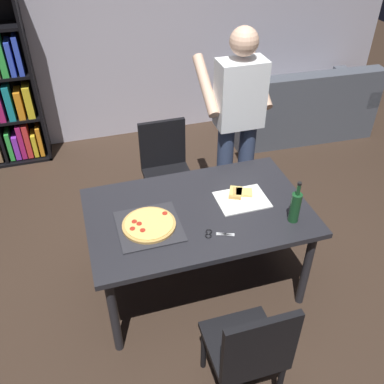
{
  "coord_description": "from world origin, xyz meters",
  "views": [
    {
      "loc": [
        -0.7,
        -2.18,
        2.66
      ],
      "look_at": [
        0.0,
        0.15,
        0.8
      ],
      "focal_mm": 39.97,
      "sensor_mm": 36.0,
      "label": 1
    }
  ],
  "objects_px": {
    "chair_near_camera": "(250,349)",
    "chair_far_side": "(166,165)",
    "kitchen_scissors": "(215,234)",
    "couch": "(297,110)",
    "pepperoni_pizza_on_tray": "(149,225)",
    "wine_bottle": "(295,206)",
    "person_serving_pizza": "(238,119)",
    "dining_table": "(198,218)"
  },
  "relations": [
    {
      "from": "chair_near_camera",
      "to": "chair_far_side",
      "type": "bearing_deg",
      "value": 90.0
    },
    {
      "from": "kitchen_scissors",
      "to": "couch",
      "type": "bearing_deg",
      "value": 50.32
    },
    {
      "from": "chair_near_camera",
      "to": "pepperoni_pizza_on_tray",
      "type": "xyz_separation_m",
      "value": [
        -0.37,
        0.9,
        0.25
      ]
    },
    {
      "from": "couch",
      "to": "chair_far_side",
      "type": "bearing_deg",
      "value": -151.8
    },
    {
      "from": "couch",
      "to": "wine_bottle",
      "type": "bearing_deg",
      "value": -120.04
    },
    {
      "from": "person_serving_pizza",
      "to": "wine_bottle",
      "type": "distance_m",
      "value": 1.04
    },
    {
      "from": "pepperoni_pizza_on_tray",
      "to": "person_serving_pizza",
      "type": "bearing_deg",
      "value": 41.07
    },
    {
      "from": "chair_far_side",
      "to": "pepperoni_pizza_on_tray",
      "type": "height_order",
      "value": "chair_far_side"
    },
    {
      "from": "couch",
      "to": "dining_table",
      "type": "bearing_deg",
      "value": -133.68
    },
    {
      "from": "pepperoni_pizza_on_tray",
      "to": "kitchen_scissors",
      "type": "relative_size",
      "value": 2.11
    },
    {
      "from": "dining_table",
      "to": "pepperoni_pizza_on_tray",
      "type": "xyz_separation_m",
      "value": [
        -0.37,
        -0.07,
        0.09
      ]
    },
    {
      "from": "person_serving_pizza",
      "to": "kitchen_scissors",
      "type": "xyz_separation_m",
      "value": [
        -0.55,
        -1.02,
        -0.24
      ]
    },
    {
      "from": "chair_far_side",
      "to": "pepperoni_pizza_on_tray",
      "type": "xyz_separation_m",
      "value": [
        -0.37,
        -1.04,
        0.25
      ]
    },
    {
      "from": "pepperoni_pizza_on_tray",
      "to": "wine_bottle",
      "type": "height_order",
      "value": "wine_bottle"
    },
    {
      "from": "couch",
      "to": "person_serving_pizza",
      "type": "bearing_deg",
      "value": -136.87
    },
    {
      "from": "dining_table",
      "to": "pepperoni_pizza_on_tray",
      "type": "bearing_deg",
      "value": -168.97
    },
    {
      "from": "chair_far_side",
      "to": "kitchen_scissors",
      "type": "xyz_separation_m",
      "value": [
        0.03,
        -1.24,
        0.24
      ]
    },
    {
      "from": "chair_near_camera",
      "to": "kitchen_scissors",
      "type": "relative_size",
      "value": 4.55
    },
    {
      "from": "chair_far_side",
      "to": "kitchen_scissors",
      "type": "height_order",
      "value": "chair_far_side"
    },
    {
      "from": "person_serving_pizza",
      "to": "wine_bottle",
      "type": "relative_size",
      "value": 5.54
    },
    {
      "from": "person_serving_pizza",
      "to": "chair_far_side",
      "type": "bearing_deg",
      "value": 159.09
    },
    {
      "from": "chair_far_side",
      "to": "couch",
      "type": "relative_size",
      "value": 0.52
    },
    {
      "from": "chair_far_side",
      "to": "couch",
      "type": "bearing_deg",
      "value": 28.2
    },
    {
      "from": "kitchen_scissors",
      "to": "pepperoni_pizza_on_tray",
      "type": "bearing_deg",
      "value": 153.51
    },
    {
      "from": "couch",
      "to": "pepperoni_pizza_on_tray",
      "type": "height_order",
      "value": "couch"
    },
    {
      "from": "dining_table",
      "to": "couch",
      "type": "relative_size",
      "value": 0.89
    },
    {
      "from": "chair_far_side",
      "to": "person_serving_pizza",
      "type": "distance_m",
      "value": 0.79
    },
    {
      "from": "chair_near_camera",
      "to": "couch",
      "type": "bearing_deg",
      "value": 57.31
    },
    {
      "from": "chair_near_camera",
      "to": "wine_bottle",
      "type": "bearing_deg",
      "value": 49.54
    },
    {
      "from": "chair_near_camera",
      "to": "wine_bottle",
      "type": "height_order",
      "value": "wine_bottle"
    },
    {
      "from": "couch",
      "to": "wine_bottle",
      "type": "relative_size",
      "value": 5.49
    },
    {
      "from": "couch",
      "to": "chair_near_camera",
      "type": "bearing_deg",
      "value": -122.69
    },
    {
      "from": "chair_near_camera",
      "to": "kitchen_scissors",
      "type": "bearing_deg",
      "value": 87.74
    },
    {
      "from": "dining_table",
      "to": "chair_far_side",
      "type": "distance_m",
      "value": 0.98
    },
    {
      "from": "couch",
      "to": "wine_bottle",
      "type": "height_order",
      "value": "wine_bottle"
    },
    {
      "from": "dining_table",
      "to": "couch",
      "type": "xyz_separation_m",
      "value": [
        1.9,
        1.99,
        -0.37
      ]
    },
    {
      "from": "chair_far_side",
      "to": "kitchen_scissors",
      "type": "distance_m",
      "value": 1.26
    },
    {
      "from": "chair_near_camera",
      "to": "wine_bottle",
      "type": "xyz_separation_m",
      "value": [
        0.58,
        0.68,
        0.36
      ]
    },
    {
      "from": "kitchen_scissors",
      "to": "wine_bottle",
      "type": "bearing_deg",
      "value": -1.96
    },
    {
      "from": "pepperoni_pizza_on_tray",
      "to": "kitchen_scissors",
      "type": "bearing_deg",
      "value": -26.49
    },
    {
      "from": "pepperoni_pizza_on_tray",
      "to": "chair_near_camera",
      "type": "bearing_deg",
      "value": -67.89
    },
    {
      "from": "chair_near_camera",
      "to": "person_serving_pizza",
      "type": "xyz_separation_m",
      "value": [
        0.58,
        1.72,
        0.49
      ]
    }
  ]
}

